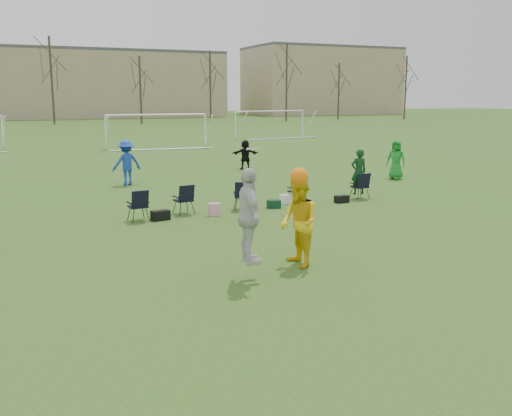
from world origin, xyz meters
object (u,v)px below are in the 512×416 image
center_contest (279,219)px  fielder_black (245,155)px  fielder_blue (127,163)px  goal_mid (157,121)px  goal_right (270,116)px  fielder_green_far (396,160)px

center_contest → fielder_black: bearing=69.6°
fielder_blue → fielder_black: bearing=-166.5°
goal_mid → goal_right: size_ratio=1.01×
center_contest → goal_right: 40.55m
fielder_black → goal_mid: bearing=-65.8°
fielder_green_far → center_contest: 15.23m
goal_mid → fielder_black: bearing=-81.6°
fielder_black → center_contest: 17.73m
fielder_black → goal_right: 22.95m
fielder_blue → center_contest: size_ratio=0.69×
goal_right → fielder_green_far: bearing=-110.9°
fielder_green_far → fielder_black: (-4.88, 6.14, -0.13)m
fielder_black → goal_right: goal_right is taller
fielder_blue → goal_right: (17.62, 23.11, 0.97)m
fielder_blue → fielder_black: size_ratio=1.26×
fielder_black → goal_right: bearing=-98.6°
fielder_black → center_contest: center_contest is taller
fielder_blue → goal_mid: goal_mid is taller
fielder_blue → goal_mid: size_ratio=0.26×
fielder_blue → fielder_green_far: 12.03m
center_contest → goal_mid: bearing=80.6°
fielder_blue → goal_right: goal_right is taller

